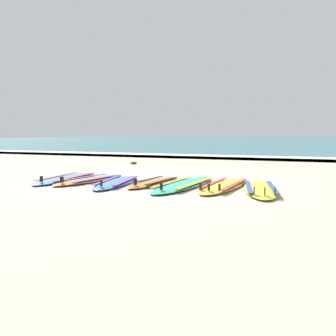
# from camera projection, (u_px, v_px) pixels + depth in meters

# --- Properties ---
(ground_plane) EXTENTS (80.00, 80.00, 0.00)m
(ground_plane) POSITION_uv_depth(u_px,v_px,m) (167.00, 183.00, 7.64)
(ground_plane) COLOR #C1B599
(sea) EXTENTS (80.00, 60.00, 0.10)m
(sea) POSITION_uv_depth(u_px,v_px,m) (294.00, 141.00, 41.70)
(sea) COLOR teal
(sea) RESTS_ON ground
(wave_foam_strip) EXTENTS (80.00, 1.07, 0.11)m
(wave_foam_strip) POSITION_uv_depth(u_px,v_px,m) (240.00, 158.00, 14.41)
(wave_foam_strip) COLOR white
(wave_foam_strip) RESTS_ON ground
(surfboard_0) EXTENTS (0.79, 2.34, 0.18)m
(surfboard_0) POSITION_uv_depth(u_px,v_px,m) (67.00, 178.00, 8.17)
(surfboard_0) COLOR #3875CC
(surfboard_0) RESTS_ON ground
(surfboard_1) EXTENTS (0.77, 2.13, 0.18)m
(surfboard_1) POSITION_uv_depth(u_px,v_px,m) (90.00, 180.00, 7.91)
(surfboard_1) COLOR orange
(surfboard_1) RESTS_ON ground
(surfboard_2) EXTENTS (0.94, 2.22, 0.18)m
(surfboard_2) POSITION_uv_depth(u_px,v_px,m) (117.00, 182.00, 7.52)
(surfboard_2) COLOR #3875CC
(surfboard_2) RESTS_ON ground
(surfboard_3) EXTENTS (0.59, 1.93, 0.18)m
(surfboard_3) POSITION_uv_depth(u_px,v_px,m) (155.00, 182.00, 7.52)
(surfboard_3) COLOR orange
(surfboard_3) RESTS_ON ground
(surfboard_4) EXTENTS (0.76, 2.57, 0.18)m
(surfboard_4) POSITION_uv_depth(u_px,v_px,m) (184.00, 184.00, 7.21)
(surfboard_4) COLOR #2DB793
(surfboard_4) RESTS_ON ground
(surfboard_5) EXTENTS (0.67, 2.33, 0.18)m
(surfboard_5) POSITION_uv_depth(u_px,v_px,m) (224.00, 186.00, 7.05)
(surfboard_5) COLOR yellow
(surfboard_5) RESTS_ON ground
(surfboard_6) EXTENTS (1.01, 2.27, 0.18)m
(surfboard_6) POSITION_uv_depth(u_px,v_px,m) (260.00, 189.00, 6.63)
(surfboard_6) COLOR yellow
(surfboard_6) RESTS_ON ground
(seaweed_clump_near_shoreline) EXTENTS (0.22, 0.18, 0.08)m
(seaweed_clump_near_shoreline) POSITION_uv_depth(u_px,v_px,m) (134.00, 163.00, 12.17)
(seaweed_clump_near_shoreline) COLOR #384723
(seaweed_clump_near_shoreline) RESTS_ON ground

